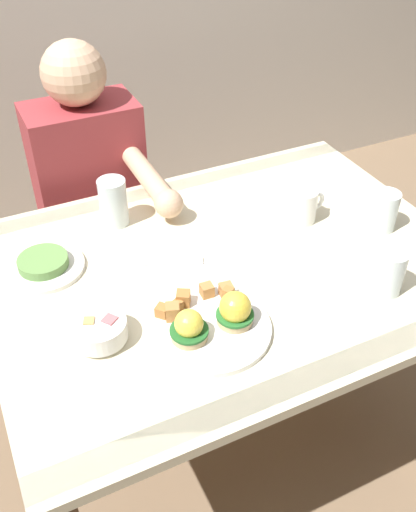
% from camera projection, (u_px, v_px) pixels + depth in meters
% --- Properties ---
extents(ground_plane, '(6.00, 6.00, 0.00)m').
position_uv_depth(ground_plane, '(224.00, 434.00, 1.91)').
color(ground_plane, '#7F664C').
extents(dining_table, '(1.20, 0.90, 0.74)m').
position_uv_depth(dining_table, '(228.00, 293.00, 1.51)').
color(dining_table, beige).
rests_on(dining_table, ground_plane).
extents(eggs_benedict_plate, '(0.27, 0.27, 0.09)m').
position_uv_depth(eggs_benedict_plate, '(211.00, 321.00, 1.24)').
color(eggs_benedict_plate, white).
rests_on(eggs_benedict_plate, dining_table).
extents(fruit_bowl, '(0.12, 0.12, 0.06)m').
position_uv_depth(fruit_bowl, '(100.00, 330.00, 1.22)').
color(fruit_bowl, white).
rests_on(fruit_bowl, dining_table).
extents(coffee_mug, '(0.11, 0.08, 0.09)m').
position_uv_depth(coffee_mug, '(303.00, 204.00, 1.56)').
color(coffee_mug, white).
rests_on(coffee_mug, dining_table).
extents(fork, '(0.15, 0.07, 0.00)m').
position_uv_depth(fork, '(177.00, 262.00, 1.44)').
color(fork, silver).
rests_on(fork, dining_table).
extents(water_glass_near, '(0.08, 0.08, 0.13)m').
position_uv_depth(water_glass_near, '(114.00, 204.00, 1.55)').
color(water_glass_near, silver).
rests_on(water_glass_near, dining_table).
extents(water_glass_far, '(0.07, 0.07, 0.11)m').
position_uv_depth(water_glass_far, '(384.00, 212.00, 1.53)').
color(water_glass_far, silver).
rests_on(water_glass_far, dining_table).
extents(water_glass_extra, '(0.07, 0.07, 0.11)m').
position_uv_depth(water_glass_extra, '(389.00, 274.00, 1.33)').
color(water_glass_extra, silver).
rests_on(water_glass_extra, dining_table).
extents(side_plate, '(0.20, 0.20, 0.04)m').
position_uv_depth(side_plate, '(44.00, 265.00, 1.42)').
color(side_plate, white).
rests_on(side_plate, dining_table).
extents(diner_person, '(0.34, 0.54, 1.14)m').
position_uv_depth(diner_person, '(95.00, 194.00, 1.87)').
color(diner_person, '#33333D').
rests_on(diner_person, ground_plane).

